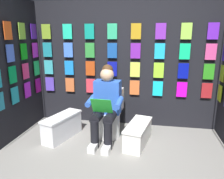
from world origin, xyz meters
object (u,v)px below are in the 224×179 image
at_px(comic_longbox_near, 138,134).
at_px(comic_longbox_far, 62,127).
at_px(toilet, 109,116).
at_px(person_reading, 106,104).

xyz_separation_m(comic_longbox_near, comic_longbox_far, (1.22, 0.01, 0.02)).
bearing_deg(toilet, person_reading, 90.42).
bearing_deg(toilet, comic_longbox_far, 22.77).
xyz_separation_m(person_reading, comic_longbox_far, (0.71, 0.03, -0.41)).
relative_size(toilet, person_reading, 0.65).
relative_size(toilet, comic_longbox_near, 1.00).
distance_m(comic_longbox_near, comic_longbox_far, 1.22).
distance_m(toilet, person_reading, 0.35).
xyz_separation_m(toilet, comic_longbox_near, (-0.49, 0.25, -0.16)).
bearing_deg(comic_longbox_near, comic_longbox_far, 11.74).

